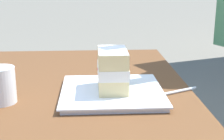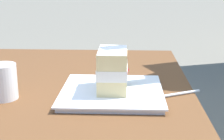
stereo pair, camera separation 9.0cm
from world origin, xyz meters
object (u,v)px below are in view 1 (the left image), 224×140
cake_slice (113,70)px  coffee_cup (1,85)px  dessert_plate (112,92)px  dessert_fork (168,93)px

cake_slice → coffee_cup: cake_slice is taller
dessert_plate → dessert_fork: 0.15m
cake_slice → coffee_cup: (0.04, -0.28, -0.02)m
dessert_fork → cake_slice: bearing=-93.0°
dessert_plate → dessert_fork: (0.01, 0.15, -0.00)m
coffee_cup → cake_slice: bearing=97.7°
dessert_plate → cake_slice: 0.06m
dessert_plate → dessert_fork: bearing=87.3°
dessert_plate → coffee_cup: (0.04, -0.28, 0.04)m
dessert_plate → coffee_cup: size_ratio=2.93×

